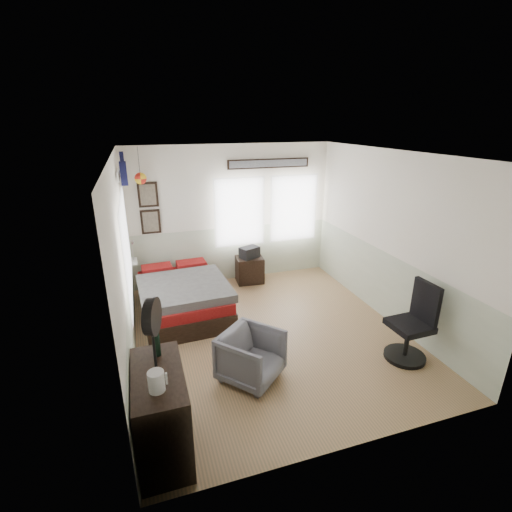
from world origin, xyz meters
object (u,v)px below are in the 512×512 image
(dresser, at_px, (161,412))
(armchair, at_px, (251,356))
(bed, at_px, (183,297))
(nightstand, at_px, (250,270))
(task_chair, at_px, (413,329))

(dresser, relative_size, armchair, 1.42)
(bed, height_order, nightstand, bed)
(armchair, xyz_separation_m, task_chair, (2.21, -0.26, 0.13))
(armchair, xyz_separation_m, nightstand, (0.86, 2.88, -0.06))
(armchair, height_order, nightstand, armchair)
(bed, distance_m, task_chair, 3.60)
(dresser, bearing_deg, task_chair, 8.59)
(dresser, distance_m, armchair, 1.39)
(armchair, distance_m, task_chair, 2.23)
(task_chair, bearing_deg, bed, 139.45)
(armchair, bearing_deg, dresser, 172.30)
(bed, relative_size, dresser, 1.98)
(nightstand, bearing_deg, dresser, -114.52)
(dresser, height_order, nightstand, dresser)
(dresser, distance_m, nightstand, 4.17)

